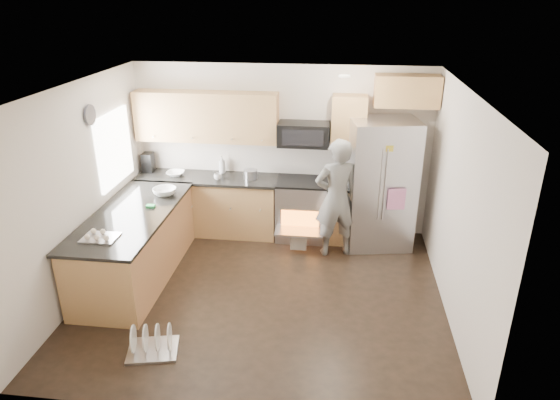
# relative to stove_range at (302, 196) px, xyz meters

# --- Properties ---
(ground) EXTENTS (4.50, 4.50, 0.00)m
(ground) POSITION_rel_stove_range_xyz_m (-0.35, -1.69, -0.68)
(ground) COLOR black
(ground) RESTS_ON ground
(room_shell) EXTENTS (4.54, 4.04, 2.62)m
(room_shell) POSITION_rel_stove_range_xyz_m (-0.39, -1.68, 1.00)
(room_shell) COLOR beige
(room_shell) RESTS_ON ground
(back_cabinet_run) EXTENTS (4.45, 0.64, 2.50)m
(back_cabinet_run) POSITION_rel_stove_range_xyz_m (-0.93, 0.05, 0.29)
(back_cabinet_run) COLOR #A16740
(back_cabinet_run) RESTS_ON ground
(peninsula) EXTENTS (0.96, 2.36, 1.03)m
(peninsula) POSITION_rel_stove_range_xyz_m (-2.10, -1.44, -0.21)
(peninsula) COLOR #A16740
(peninsula) RESTS_ON ground
(stove_range) EXTENTS (0.76, 0.97, 1.79)m
(stove_range) POSITION_rel_stove_range_xyz_m (0.00, 0.00, 0.00)
(stove_range) COLOR #B7B7BC
(stove_range) RESTS_ON ground
(refrigerator) EXTENTS (1.05, 0.88, 1.92)m
(refrigerator) POSITION_rel_stove_range_xyz_m (1.15, -0.09, 0.28)
(refrigerator) COLOR #B7B7BC
(refrigerator) RESTS_ON ground
(person) EXTENTS (0.73, 0.58, 1.74)m
(person) POSITION_rel_stove_range_xyz_m (0.53, -0.49, 0.19)
(person) COLOR slate
(person) RESTS_ON ground
(dish_rack) EXTENTS (0.60, 0.52, 0.33)m
(dish_rack) POSITION_rel_stove_range_xyz_m (-1.36, -2.92, -0.59)
(dish_rack) COLOR #B7B7BC
(dish_rack) RESTS_ON ground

